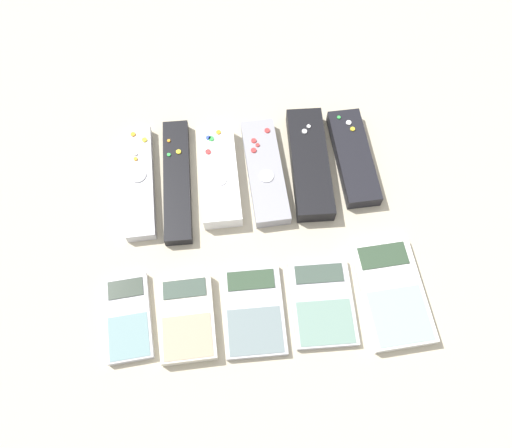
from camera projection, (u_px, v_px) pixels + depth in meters
name	position (u px, v px, depth m)	size (l,w,h in m)	color
ground_plane	(258.00, 246.00, 0.75)	(3.00, 3.00, 0.00)	#B2A88E
remote_0	(140.00, 181.00, 0.79)	(0.05, 0.20, 0.02)	#B7B7BC
remote_1	(177.00, 180.00, 0.79)	(0.05, 0.22, 0.02)	black
remote_2	(219.00, 175.00, 0.79)	(0.06, 0.17, 0.03)	white
remote_3	(265.00, 171.00, 0.79)	(0.06, 0.19, 0.02)	gray
remote_4	(310.00, 163.00, 0.80)	(0.07, 0.20, 0.03)	black
remote_5	(353.00, 157.00, 0.80)	(0.06, 0.17, 0.02)	black
calculator_0	(128.00, 318.00, 0.70)	(0.07, 0.12, 0.01)	#B2B2B7
calculator_1	(187.00, 318.00, 0.69)	(0.08, 0.12, 0.02)	beige
calculator_2	(253.00, 311.00, 0.70)	(0.09, 0.13, 0.01)	#B2B2B7
calculator_3	(322.00, 303.00, 0.71)	(0.09, 0.13, 0.01)	#B2B2B7
calculator_4	(392.00, 292.00, 0.71)	(0.09, 0.16, 0.02)	silver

